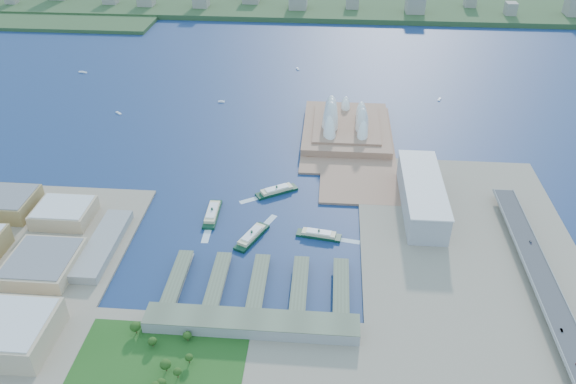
# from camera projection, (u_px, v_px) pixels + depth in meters

# --- Properties ---
(ground) EXTENTS (3000.00, 3000.00, 0.00)m
(ground) POSITION_uv_depth(u_px,v_px,m) (255.00, 241.00, 638.99)
(ground) COLOR #10244D
(ground) RESTS_ON ground
(east_land) EXTENTS (240.00, 500.00, 3.00)m
(east_land) POSITION_uv_depth(u_px,v_px,m) (478.00, 281.00, 580.16)
(east_land) COLOR gray
(east_land) RESTS_ON ground
(peninsula) EXTENTS (135.00, 220.00, 3.00)m
(peninsula) POSITION_uv_depth(u_px,v_px,m) (348.00, 138.00, 848.04)
(peninsula) COLOR #976C52
(peninsula) RESTS_ON ground
(far_shore) EXTENTS (2200.00, 260.00, 12.00)m
(far_shore) POSITION_uv_depth(u_px,v_px,m) (304.00, 6.00, 1454.19)
(far_shore) COLOR #2D4926
(far_shore) RESTS_ON ground
(opera_house) EXTENTS (134.00, 180.00, 58.00)m
(opera_house) POSITION_uv_depth(u_px,v_px,m) (347.00, 114.00, 848.26)
(opera_house) COLOR white
(opera_house) RESTS_ON peninsula
(toaster_building) EXTENTS (45.00, 155.00, 35.00)m
(toaster_building) POSITION_uv_depth(u_px,v_px,m) (422.00, 195.00, 681.41)
(toaster_building) COLOR #96969C
(toaster_building) RESTS_ON east_land
(expressway) EXTENTS (26.00, 340.00, 11.85)m
(expressway) POSITION_uv_depth(u_px,v_px,m) (542.00, 286.00, 563.69)
(expressway) COLOR gray
(expressway) RESTS_ON east_land
(west_buildings) EXTENTS (200.00, 280.00, 27.00)m
(west_buildings) POSITION_uv_depth(u_px,v_px,m) (9.00, 258.00, 588.45)
(west_buildings) COLOR olive
(west_buildings) RESTS_ON west_land
(ferry_wharves) EXTENTS (184.00, 90.00, 9.30)m
(ferry_wharves) POSITION_uv_depth(u_px,v_px,m) (259.00, 283.00, 572.86)
(ferry_wharves) COLOR #535E47
(ferry_wharves) RESTS_ON ground
(terminal_building) EXTENTS (200.00, 28.00, 12.00)m
(terminal_building) POSITION_uv_depth(u_px,v_px,m) (251.00, 324.00, 520.31)
(terminal_building) COLOR gray
(terminal_building) RESTS_ON south_land
(park) EXTENTS (150.00, 110.00, 16.00)m
(park) POSITION_uv_depth(u_px,v_px,m) (156.00, 364.00, 478.36)
(park) COLOR #194714
(park) RESTS_ON south_land
(ferry_a) EXTENTS (15.90, 58.66, 11.04)m
(ferry_a) POSITION_uv_depth(u_px,v_px,m) (212.00, 212.00, 677.82)
(ferry_a) COLOR #0C311D
(ferry_a) RESTS_ON ground
(ferry_b) EXTENTS (54.73, 40.95, 10.49)m
(ferry_b) POSITION_uv_depth(u_px,v_px,m) (277.00, 189.00, 720.41)
(ferry_b) COLOR #0C311D
(ferry_b) RESTS_ON ground
(ferry_c) EXTENTS (36.31, 57.23, 10.65)m
(ferry_c) POSITION_uv_depth(u_px,v_px,m) (252.00, 235.00, 640.12)
(ferry_c) COLOR #0C311D
(ferry_c) RESTS_ON ground
(ferry_d) EXTENTS (52.86, 20.95, 9.73)m
(ferry_d) POSITION_uv_depth(u_px,v_px,m) (319.00, 233.00, 643.26)
(ferry_d) COLOR #0C311D
(ferry_d) RESTS_ON ground
(boat_a) EXTENTS (12.10, 10.74, 2.50)m
(boat_a) POSITION_uv_depth(u_px,v_px,m) (119.00, 113.00, 922.66)
(boat_a) COLOR white
(boat_a) RESTS_ON ground
(boat_b) EXTENTS (10.92, 4.10, 2.92)m
(boat_b) POSITION_uv_depth(u_px,v_px,m) (221.00, 101.00, 960.46)
(boat_b) COLOR white
(boat_b) RESTS_ON ground
(boat_c) EXTENTS (7.95, 12.56, 2.73)m
(boat_c) POSITION_uv_depth(u_px,v_px,m) (439.00, 99.00, 968.75)
(boat_c) COLOR white
(boat_c) RESTS_ON ground
(boat_d) EXTENTS (17.48, 7.63, 2.88)m
(boat_d) POSITION_uv_depth(u_px,v_px,m) (83.00, 72.00, 1076.37)
(boat_d) COLOR white
(boat_d) RESTS_ON ground
(boat_e) EXTENTS (7.47, 12.39, 2.90)m
(boat_e) POSITION_uv_depth(u_px,v_px,m) (298.00, 69.00, 1091.13)
(boat_e) COLOR white
(boat_e) RESTS_ON ground
(car_b) EXTENTS (1.51, 4.33, 1.43)m
(car_b) POSITION_uv_depth(u_px,v_px,m) (562.00, 330.00, 504.98)
(car_b) COLOR slate
(car_b) RESTS_ON expressway
(car_c) EXTENTS (2.04, 5.02, 1.46)m
(car_c) POSITION_uv_depth(u_px,v_px,m) (531.00, 242.00, 611.74)
(car_c) COLOR slate
(car_c) RESTS_ON expressway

